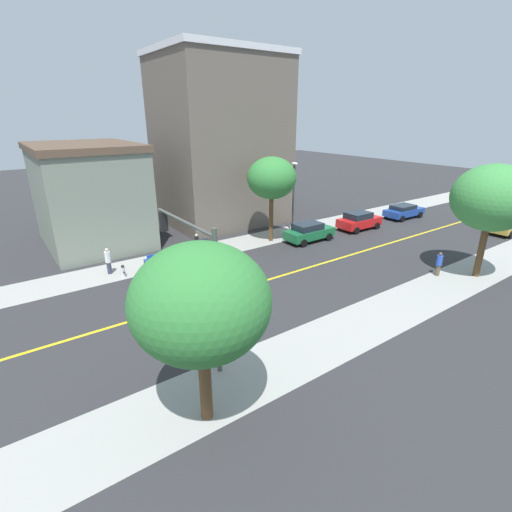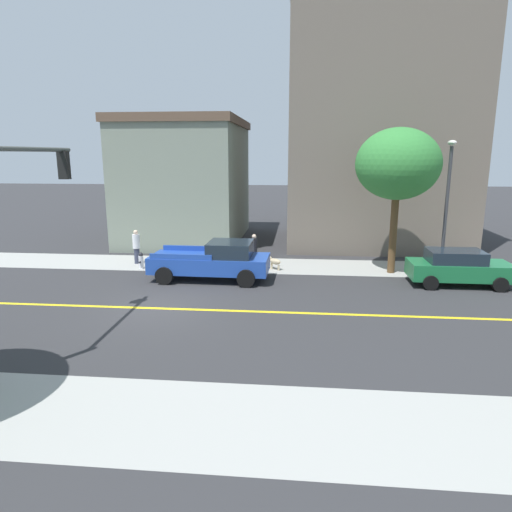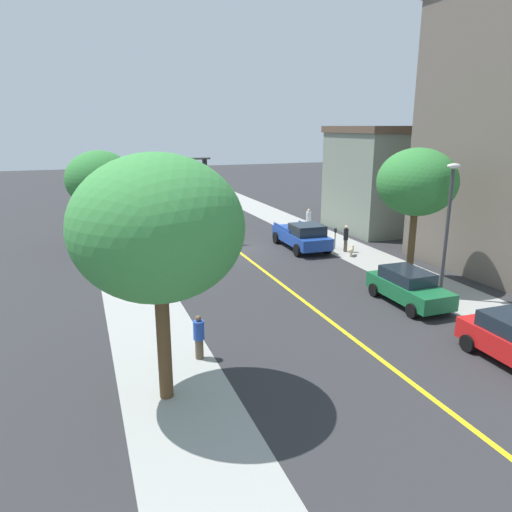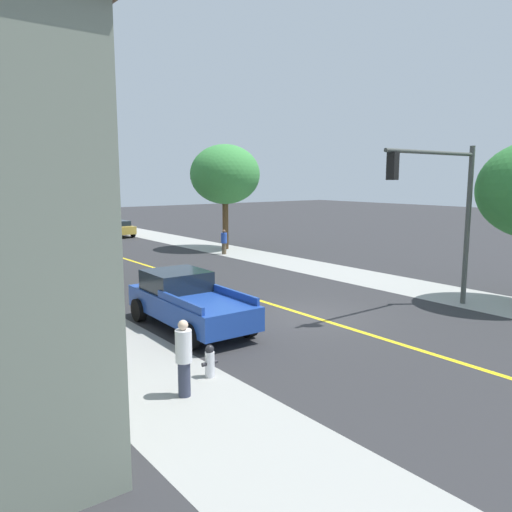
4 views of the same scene
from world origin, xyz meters
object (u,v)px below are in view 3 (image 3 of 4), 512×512
street_tree_right_corner (417,183)px  pedestrian_black_shirt (346,238)px  street_lamp (448,217)px  fire_hydrant (299,229)px  pedestrian_white_shirt (309,220)px  pedestrian_blue_shirt (199,336)px  small_dog (351,249)px  green_sedan_left_curb (408,287)px  traffic_light_mast (159,185)px  street_tree_left_near (158,229)px  blue_pickup_truck (302,236)px  parking_meter (335,235)px  street_tree_left_far (100,180)px

street_tree_right_corner → pedestrian_black_shirt: street_tree_right_corner is taller
pedestrian_black_shirt → street_lamp: bearing=41.6°
fire_hydrant → pedestrian_white_shirt: (-1.07, -0.59, 0.53)m
pedestrian_blue_shirt → pedestrian_black_shirt: 16.80m
pedestrian_blue_shirt → small_dog: pedestrian_blue_shirt is taller
fire_hydrant → pedestrian_black_shirt: size_ratio=0.48×
green_sedan_left_curb → traffic_light_mast: bearing=-148.9°
street_tree_left_near → blue_pickup_truck: 19.41m
pedestrian_white_shirt → pedestrian_black_shirt: bearing=45.5°
parking_meter → traffic_light_mast: size_ratio=0.23×
street_tree_left_near → fire_hydrant: bearing=-125.1°
traffic_light_mast → green_sedan_left_curb: size_ratio=1.42×
pedestrian_white_shirt → green_sedan_left_curb: bearing=39.9°
street_tree_left_near → street_tree_right_corner: (-13.78, -6.50, 0.03)m
street_tree_left_far → pedestrian_white_shirt: bearing=176.8°
parking_meter → pedestrian_black_shirt: (-0.26, 0.93, 0.02)m
street_tree_right_corner → blue_pickup_truck: street_tree_right_corner is taller
street_lamp → pedestrian_white_shirt: size_ratio=3.51×
street_tree_left_near → pedestrian_black_shirt: street_tree_left_near is taller
blue_pickup_truck → pedestrian_black_shirt: bearing=56.6°
parking_meter → pedestrian_black_shirt: pedestrian_black_shirt is taller
traffic_light_mast → pedestrian_black_shirt: 12.75m
street_tree_left_near → street_tree_left_far: (0.60, -20.45, -0.70)m
street_tree_right_corner → traffic_light_mast: size_ratio=1.12×
fire_hydrant → pedestrian_blue_shirt: pedestrian_blue_shirt is taller
street_tree_left_far → pedestrian_blue_shirt: size_ratio=3.97×
fire_hydrant → pedestrian_black_shirt: (-0.62, 5.72, 0.53)m
green_sedan_left_curb → pedestrian_blue_shirt: pedestrian_blue_shirt is taller
pedestrian_blue_shirt → small_dog: size_ratio=2.09×
fire_hydrant → street_tree_right_corner: bearing=91.8°
traffic_light_mast → pedestrian_blue_shirt: bearing=-95.0°
street_tree_right_corner → fire_hydrant: street_tree_right_corner is taller
traffic_light_mast → small_dog: size_ratio=7.99×
fire_hydrant → traffic_light_mast: (10.40, 0.21, 3.80)m
pedestrian_white_shirt → small_dog: size_ratio=2.34×
street_tree_left_near → street_lamp: (-13.78, -4.12, -1.27)m
parking_meter → small_dog: bearing=92.5°
pedestrian_black_shirt → street_tree_left_near: bearing=-3.5°
traffic_light_mast → small_dog: 13.23m
street_lamp → pedestrian_blue_shirt: bearing=9.6°
green_sedan_left_curb → pedestrian_white_shirt: size_ratio=2.40×
street_lamp → green_sedan_left_curb: size_ratio=1.46×
traffic_light_mast → fire_hydrant: bearing=1.2°
pedestrian_black_shirt → fire_hydrant: bearing=-130.8°
street_tree_left_far → fire_hydrant: bearing=174.1°
street_lamp → pedestrian_white_shirt: 15.77m
green_sedan_left_curb → parking_meter: bearing=169.5°
fire_hydrant → pedestrian_white_shirt: pedestrian_white_shirt is taller
street_lamp → small_dog: bearing=-90.3°
fire_hydrant → blue_pickup_truck: 4.46m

